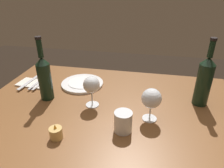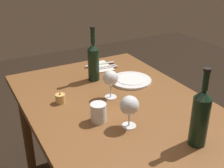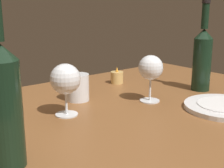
{
  "view_description": "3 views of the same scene",
  "coord_description": "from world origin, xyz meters",
  "views": [
    {
      "loc": [
        -0.18,
        0.83,
        1.31
      ],
      "look_at": [
        -0.02,
        -0.01,
        0.86
      ],
      "focal_mm": 32.73,
      "sensor_mm": 36.0,
      "label": 1
    },
    {
      "loc": [
        -1.16,
        0.67,
        1.49
      ],
      "look_at": [
        0.06,
        0.01,
        0.83
      ],
      "focal_mm": 47.18,
      "sensor_mm": 36.0,
      "label": 2
    },
    {
      "loc": [
        -0.64,
        -0.69,
        1.05
      ],
      "look_at": [
        -0.02,
        0.07,
        0.8
      ],
      "focal_mm": 49.81,
      "sensor_mm": 36.0,
      "label": 3
    }
  ],
  "objects": [
    {
      "name": "water_tumbler",
      "position": [
        -0.1,
        0.16,
        0.78
      ],
      "size": [
        0.08,
        0.08,
        0.09
      ],
      "color": "white",
      "rests_on": "dining_table"
    },
    {
      "name": "dining_table",
      "position": [
        0.0,
        0.0,
        0.65
      ],
      "size": [
        1.3,
        0.9,
        0.74
      ],
      "color": "brown",
      "rests_on": "ground"
    },
    {
      "name": "wine_bottle_second",
      "position": [
        0.33,
        -0.02,
        0.86
      ],
      "size": [
        0.07,
        0.07,
        0.33
      ],
      "color": "black",
      "rests_on": "dining_table"
    },
    {
      "name": "wine_bottle",
      "position": [
        -0.45,
        -0.12,
        0.87
      ],
      "size": [
        0.07,
        0.07,
        0.34
      ],
      "color": "black",
      "rests_on": "dining_table"
    },
    {
      "name": "votive_candle",
      "position": [
        0.16,
        0.26,
        0.76
      ],
      "size": [
        0.05,
        0.05,
        0.07
      ],
      "color": "#DBB266",
      "rests_on": "dining_table"
    },
    {
      "name": "wine_glass_left",
      "position": [
        0.08,
        -0.0,
        0.85
      ],
      "size": [
        0.08,
        0.08,
        0.16
      ],
      "color": "white",
      "rests_on": "dining_table"
    },
    {
      "name": "wine_glass_right",
      "position": [
        -0.2,
        0.06,
        0.85
      ],
      "size": [
        0.09,
        0.09,
        0.15
      ],
      "color": "white",
      "rests_on": "dining_table"
    }
  ]
}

